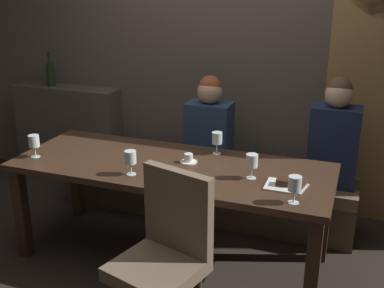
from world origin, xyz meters
TOP-DOWN VIEW (x-y plane):
  - ground at (0.00, 0.00)m, footprint 9.00×9.00m
  - back_wall_tiled at (0.00, 1.22)m, footprint 6.00×0.12m
  - back_counter at (-1.55, 1.04)m, footprint 1.10×0.28m
  - dining_table at (0.00, 0.00)m, footprint 2.20×0.84m
  - banquette_bench at (0.00, 0.70)m, footprint 2.50×0.44m
  - chair_near_side at (0.27, -0.72)m, footprint 0.54×0.54m
  - diner_redhead at (0.04, 0.71)m, footprint 0.36×0.24m
  - diner_bearded at (1.03, 0.73)m, footprint 0.36×0.24m
  - wine_bottle_dark_red at (-1.70, 1.02)m, footprint 0.08×0.08m
  - wine_glass_near_right at (0.58, -0.05)m, footprint 0.08×0.08m
  - wine_glass_end_right at (0.24, 0.31)m, footprint 0.08×0.08m
  - wine_glass_center_back at (-0.17, -0.26)m, footprint 0.08×0.08m
  - wine_glass_end_left at (0.89, -0.31)m, footprint 0.08×0.08m
  - wine_glass_center_front at (-0.96, -0.21)m, footprint 0.08×0.08m
  - espresso_cup at (0.10, 0.07)m, footprint 0.12×0.12m
  - dessert_plate at (0.78, -0.10)m, footprint 0.19×0.19m
  - fork_on_table at (0.92, -0.10)m, footprint 0.05×0.17m

SIDE VIEW (x-z plane):
  - ground at x=0.00m, z-range 0.00..0.00m
  - banquette_bench at x=0.00m, z-range 0.00..0.45m
  - back_counter at x=-1.55m, z-range 0.00..0.95m
  - chair_near_side at x=0.27m, z-range 0.07..1.05m
  - dining_table at x=0.00m, z-range 0.28..1.02m
  - fork_on_table at x=0.92m, z-range 0.74..0.75m
  - dessert_plate at x=0.78m, z-range 0.73..0.78m
  - espresso_cup at x=0.10m, z-range 0.73..0.80m
  - diner_redhead at x=0.04m, z-range 0.43..1.21m
  - diner_bearded at x=1.03m, z-range 0.43..1.26m
  - wine_glass_center_back at x=-0.17m, z-range 0.77..0.93m
  - wine_glass_end_right at x=0.24m, z-range 0.77..0.93m
  - wine_glass_near_right at x=0.58m, z-range 0.77..0.93m
  - wine_glass_center_front at x=-0.96m, z-range 0.77..0.93m
  - wine_glass_end_left at x=0.89m, z-range 0.77..0.94m
  - wine_bottle_dark_red at x=-1.70m, z-range 0.91..1.23m
  - back_wall_tiled at x=0.00m, z-range 0.00..3.00m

